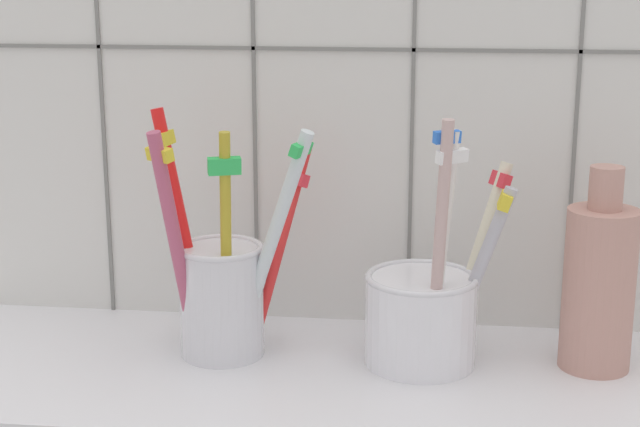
# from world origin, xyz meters

# --- Properties ---
(counter_slab) EXTENTS (0.64, 0.22, 0.02)m
(counter_slab) POSITION_xyz_m (0.00, 0.00, 0.01)
(counter_slab) COLOR silver
(counter_slab) RESTS_ON ground
(tile_wall_back) EXTENTS (0.64, 0.02, 0.45)m
(tile_wall_back) POSITION_xyz_m (0.00, 0.12, 0.23)
(tile_wall_back) COLOR silver
(tile_wall_back) RESTS_ON ground
(toothbrush_cup_left) EXTENTS (0.13, 0.09, 0.19)m
(toothbrush_cup_left) POSITION_xyz_m (-0.08, 0.02, 0.07)
(toothbrush_cup_left) COLOR silver
(toothbrush_cup_left) RESTS_ON counter_slab
(toothbrush_cup_right) EXTENTS (0.11, 0.08, 0.19)m
(toothbrush_cup_right) POSITION_xyz_m (0.08, 0.02, 0.06)
(toothbrush_cup_right) COLOR white
(toothbrush_cup_right) RESTS_ON counter_slab
(ceramic_vase) EXTENTS (0.05, 0.05, 0.15)m
(ceramic_vase) POSITION_xyz_m (0.21, 0.03, 0.08)
(ceramic_vase) COLOR tan
(ceramic_vase) RESTS_ON counter_slab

